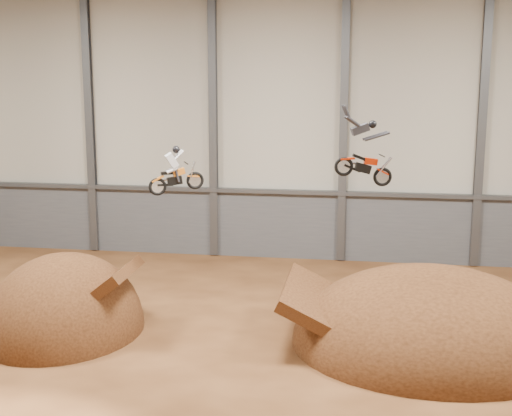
{
  "coord_description": "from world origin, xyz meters",
  "views": [
    {
      "loc": [
        4.52,
        -21.15,
        9.93
      ],
      "look_at": [
        0.59,
        4.0,
        4.83
      ],
      "focal_mm": 50.0,
      "sensor_mm": 36.0,
      "label": 1
    }
  ],
  "objects_px": {
    "takeoff_ramp": "(65,331)",
    "landing_ramp": "(429,346)",
    "fmx_rider_b": "(362,147)",
    "fmx_rider_a": "(177,167)"
  },
  "relations": [
    {
      "from": "takeoff_ramp",
      "to": "landing_ramp",
      "type": "height_order",
      "value": "takeoff_ramp"
    },
    {
      "from": "takeoff_ramp",
      "to": "fmx_rider_b",
      "type": "height_order",
      "value": "fmx_rider_b"
    },
    {
      "from": "takeoff_ramp",
      "to": "fmx_rider_a",
      "type": "distance_m",
      "value": 7.69
    },
    {
      "from": "landing_ramp",
      "to": "fmx_rider_a",
      "type": "xyz_separation_m",
      "value": [
        -9.26,
        0.12,
        6.29
      ]
    },
    {
      "from": "landing_ramp",
      "to": "fmx_rider_a",
      "type": "height_order",
      "value": "fmx_rider_a"
    },
    {
      "from": "takeoff_ramp",
      "to": "fmx_rider_b",
      "type": "distance_m",
      "value": 13.24
    },
    {
      "from": "fmx_rider_b",
      "to": "landing_ramp",
      "type": "bearing_deg",
      "value": 12.93
    },
    {
      "from": "landing_ramp",
      "to": "fmx_rider_b",
      "type": "relative_size",
      "value": 3.78
    },
    {
      "from": "landing_ramp",
      "to": "fmx_rider_b",
      "type": "height_order",
      "value": "fmx_rider_b"
    },
    {
      "from": "fmx_rider_a",
      "to": "fmx_rider_b",
      "type": "bearing_deg",
      "value": -37.65
    }
  ]
}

